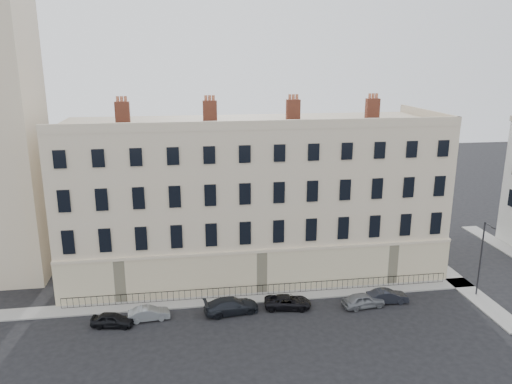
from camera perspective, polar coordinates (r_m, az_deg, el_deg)
The scene contains 12 objects.
ground at distance 42.96m, azimuth 10.17°, elevation -14.25°, with size 160.00×160.00×0.00m, color black.
terrace at distance 49.57m, azimuth -0.40°, elevation -0.55°, with size 36.22×12.22×17.00m.
pavement_terrace at distance 45.44m, azimuth -4.24°, elevation -12.21°, with size 48.00×2.00×0.12m, color gray.
pavement_east_return at distance 54.52m, azimuth 20.63°, elevation -8.36°, with size 2.00×24.00×0.12m, color gray.
railings at distance 45.99m, azimuth 0.77°, elevation -11.13°, with size 35.00×0.04×0.96m.
car_a at distance 42.84m, azimuth -16.08°, elevation -13.85°, with size 1.36×3.38×1.15m, color black.
car_b at distance 43.08m, azimuth -12.14°, elevation -13.42°, with size 1.18×3.39×1.12m, color slate.
car_c at distance 43.17m, azimuth -2.85°, elevation -12.84°, with size 1.88×4.62×1.34m, color black.
car_d at distance 44.02m, azimuth 3.65°, elevation -12.42°, with size 1.86×4.04×1.12m, color black.
car_e at distance 45.03m, azimuth 12.19°, elevation -11.99°, with size 1.49×3.71×1.26m, color slate.
car_f at distance 46.27m, azimuth 14.79°, elevation -11.45°, with size 1.25×3.58×1.18m, color black.
streetlamp at distance 48.82m, azimuth 24.38°, elevation -6.66°, with size 0.16×1.53×7.05m.
Camera 1 is at (-12.79, -35.26, 20.95)m, focal length 35.00 mm.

